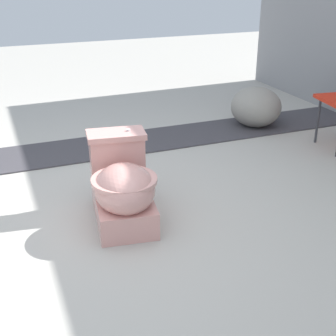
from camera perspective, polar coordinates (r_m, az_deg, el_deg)
name	(u,v)px	position (r m, az deg, el deg)	size (l,w,h in m)	color
ground_plane	(99,231)	(2.87, -8.36, -7.57)	(14.00, 14.00, 0.00)	#B7B2A8
gravel_strip	(118,144)	(4.14, -6.06, 2.87)	(0.56, 8.00, 0.01)	#423F44
toilet	(123,187)	(2.87, -5.57, -2.38)	(0.68, 0.46, 0.52)	#E09E93
boulder_near	(256,107)	(4.63, 10.67, 7.34)	(0.49, 0.48, 0.38)	gray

